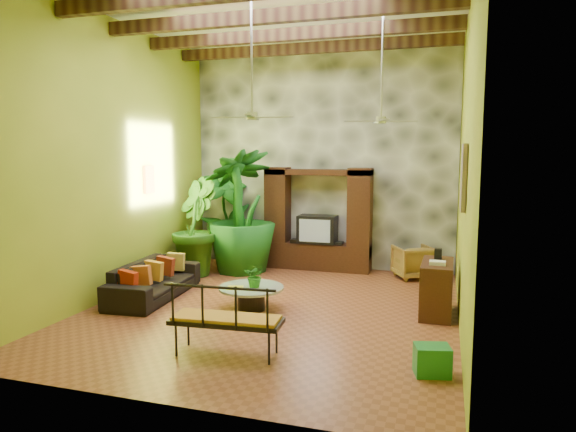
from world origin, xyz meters
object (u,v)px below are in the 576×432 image
(tall_plant_a, at_px, (225,214))
(side_console, at_px, (437,288))
(ceiling_fan_back, at_px, (381,108))
(tall_plant_c, at_px, (241,211))
(iron_bench, at_px, (224,316))
(entertainment_center, at_px, (318,227))
(ceiling_fan_front, at_px, (252,103))
(sofa, at_px, (154,280))
(coffee_table, at_px, (251,295))
(tall_plant_b, at_px, (194,226))
(green_bin, at_px, (432,360))
(wicker_armchair, at_px, (413,262))

(tall_plant_a, relative_size, side_console, 2.15)
(ceiling_fan_back, height_order, tall_plant_c, ceiling_fan_back)
(ceiling_fan_back, xyz_separation_m, iron_bench, (-1.54, -3.34, -2.86))
(iron_bench, bearing_deg, entertainment_center, 86.17)
(ceiling_fan_back, distance_m, tall_plant_c, 3.95)
(ceiling_fan_front, distance_m, sofa, 3.75)
(entertainment_center, height_order, coffee_table, entertainment_center)
(tall_plant_c, height_order, iron_bench, tall_plant_c)
(tall_plant_a, distance_m, coffee_table, 3.96)
(ceiling_fan_back, relative_size, tall_plant_b, 0.88)
(iron_bench, xyz_separation_m, side_console, (2.59, 2.64, -0.11))
(entertainment_center, height_order, ceiling_fan_front, ceiling_fan_front)
(entertainment_center, xyz_separation_m, tall_plant_c, (-1.56, -0.74, 0.39))
(coffee_table, relative_size, green_bin, 2.68)
(tall_plant_a, distance_m, iron_bench, 5.82)
(entertainment_center, bearing_deg, green_bin, -62.32)
(tall_plant_a, distance_m, tall_plant_c, 1.06)
(ceiling_fan_front, xyz_separation_m, tall_plant_a, (-2.08, 3.55, -2.23))
(tall_plant_c, bearing_deg, iron_bench, -70.36)
(tall_plant_b, bearing_deg, wicker_armchair, 13.24)
(wicker_armchair, distance_m, coffee_table, 3.95)
(sofa, height_order, tall_plant_a, tall_plant_a)
(tall_plant_b, bearing_deg, ceiling_fan_back, -9.04)
(tall_plant_b, relative_size, iron_bench, 1.41)
(entertainment_center, xyz_separation_m, coffee_table, (-0.33, -3.31, -0.71))
(entertainment_center, relative_size, side_console, 2.21)
(tall_plant_b, bearing_deg, entertainment_center, 28.08)
(entertainment_center, height_order, tall_plant_b, entertainment_center)
(iron_bench, bearing_deg, wicker_armchair, 63.22)
(entertainment_center, bearing_deg, wicker_armchair, -5.95)
(wicker_armchair, height_order, coffee_table, wicker_armchair)
(tall_plant_b, height_order, side_console, tall_plant_b)
(entertainment_center, distance_m, ceiling_fan_back, 3.50)
(iron_bench, distance_m, green_bin, 2.62)
(tall_plant_a, bearing_deg, tall_plant_b, -96.44)
(ceiling_fan_back, bearing_deg, side_console, -33.73)
(side_console, bearing_deg, entertainment_center, 136.26)
(coffee_table, bearing_deg, side_console, 12.65)
(ceiling_fan_front, relative_size, tall_plant_a, 0.80)
(wicker_armchair, relative_size, green_bin, 1.85)
(side_console, bearing_deg, tall_plant_a, 152.87)
(ceiling_fan_front, bearing_deg, green_bin, -28.00)
(ceiling_fan_back, bearing_deg, green_bin, -71.37)
(tall_plant_c, xyz_separation_m, green_bin, (4.21, -4.32, -1.18))
(ceiling_fan_front, distance_m, tall_plant_b, 3.93)
(ceiling_fan_front, bearing_deg, tall_plant_b, 134.84)
(sofa, relative_size, coffee_table, 2.05)
(sofa, height_order, coffee_table, sofa)
(tall_plant_b, xyz_separation_m, side_console, (5.08, -1.34, -0.62))
(ceiling_fan_back, xyz_separation_m, wicker_armchair, (0.53, 1.71, -3.06))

